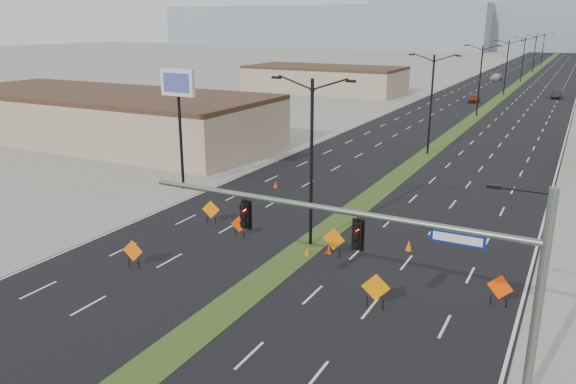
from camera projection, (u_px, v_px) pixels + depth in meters
The scene contains 29 objects.
ground at pixel (190, 337), 24.11m from camera, with size 600.00×600.00×0.00m, color gray.
road_surface at pixel (506, 93), 108.82m from camera, with size 25.00×400.00×0.02m, color black.
median_strip at pixel (506, 93), 108.82m from camera, with size 2.00×400.00×0.04m, color #284518.
building_sw_near at pixel (104, 118), 64.43m from camera, with size 40.00×16.00×5.00m, color tan.
building_sw_far at pixel (324, 80), 109.75m from camera, with size 30.00×14.00×4.50m, color tan.
mesa_west at pixel (324, 27), 311.70m from camera, with size 180.00×50.00×22.00m, color #8393A3.
mesa_backdrop at pixel (506, 18), 303.96m from camera, with size 140.00×50.00×32.00m, color #8393A3.
signal_mast at pixel (404, 255), 20.60m from camera, with size 16.30×0.60×8.00m.
streetlight_0 at pixel (311, 158), 32.71m from camera, with size 5.15×0.24×10.02m.
streetlight_1 at pixel (431, 101), 56.43m from camera, with size 5.15×0.24×10.02m.
streetlight_2 at pixel (480, 78), 80.15m from camera, with size 5.15×0.24×10.02m.
streetlight_3 at pixel (507, 66), 103.87m from camera, with size 5.15×0.24×10.02m.
streetlight_4 at pixel (523, 58), 127.59m from camera, with size 5.15×0.24×10.02m.
streetlight_5 at pixel (535, 52), 151.31m from camera, with size 5.15×0.24×10.02m.
streetlight_6 at pixel (543, 49), 175.03m from camera, with size 5.15×0.24×10.02m.
car_left at pixel (474, 98), 96.07m from camera, with size 1.53×3.81×1.30m, color maroon.
car_mid at pixel (556, 94), 101.10m from camera, with size 1.60×4.58×1.51m, color black.
car_far at pixel (496, 77), 133.11m from camera, with size 2.02×4.97×1.44m, color #B3B8BD.
construction_sign_0 at pixel (133, 252), 30.73m from camera, with size 1.21×0.24×1.62m.
construction_sign_1 at pixel (211, 210), 37.52m from camera, with size 1.19×0.36×1.63m.
construction_sign_2 at pixel (239, 225), 35.19m from camera, with size 1.02×0.38×1.42m.
construction_sign_3 at pixel (334, 240), 32.14m from camera, with size 1.32×0.16×1.77m.
construction_sign_4 at pixel (500, 288), 26.46m from camera, with size 1.21×0.26×1.63m.
construction_sign_5 at pixel (376, 288), 26.22m from camera, with size 1.32×0.38×1.80m.
cone_0 at pixel (307, 251), 32.48m from camera, with size 0.34×0.34×0.56m, color #E05C04.
cone_1 at pixel (328, 249), 32.77m from camera, with size 0.34×0.34×0.56m, color #FF4405.
cone_2 at pixel (409, 246), 33.20m from camera, with size 0.39×0.39×0.66m, color #FE5405.
cone_3 at pixel (276, 184), 45.95m from camera, with size 0.36×0.36×0.60m, color red.
pole_sign_west at pixel (178, 92), 43.68m from camera, with size 3.14×0.50×9.60m.
Camera 1 is at (13.66, -16.86, 12.95)m, focal length 35.00 mm.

